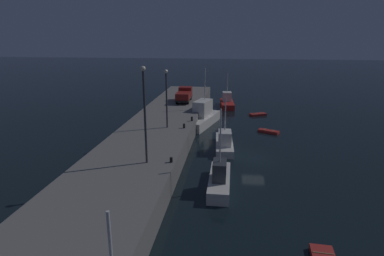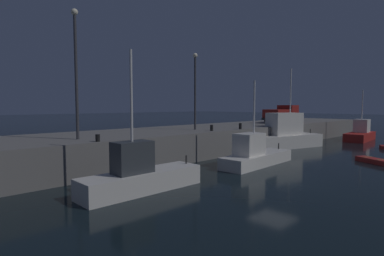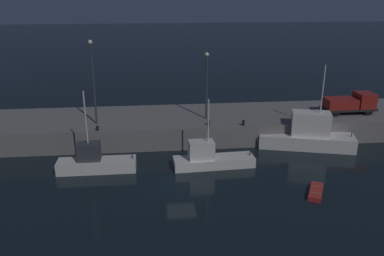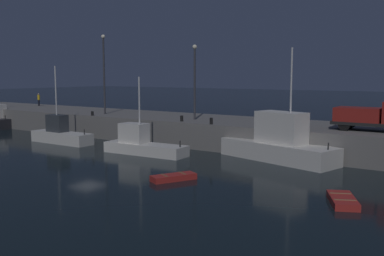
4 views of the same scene
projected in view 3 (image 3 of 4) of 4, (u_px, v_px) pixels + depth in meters
The scene contains 12 objects.
ground_plane at pixel (181, 185), 34.07m from camera, with size 320.00×320.00×0.00m, color black.
pier_quay at pixel (173, 126), 44.97m from camera, with size 73.83×8.90×2.35m.
fishing_boat_blue at pixel (307, 135), 41.69m from camera, with size 10.06×5.31×8.68m.
fishing_boat_white at pixel (95, 162), 36.39m from camera, with size 7.03×1.88×7.51m.
fishing_boat_orange at pixel (210, 158), 37.30m from camera, with size 7.60×2.41×6.50m.
dinghy_red_small at pixel (316, 192), 32.56m from camera, with size 2.20×3.03×0.42m.
lamp_post_west at pixel (93, 76), 40.36m from camera, with size 0.44×0.44×8.62m.
lamp_post_east at pixel (207, 80), 42.18m from camera, with size 0.44×0.44×7.16m.
utility_truck at pixel (351, 103), 45.07m from camera, with size 5.89×2.27×2.32m.
bollard_west at pixel (97, 128), 39.93m from camera, with size 0.28×0.28×0.46m, color black.
bollard_central at pixel (243, 123), 41.34m from camera, with size 0.28×0.28×0.58m, color black.
bollard_east at pixel (209, 123), 41.49m from camera, with size 0.28×0.28×0.54m, color black.
Camera 3 is at (-2.22, -30.46, 15.88)m, focal length 37.65 mm.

